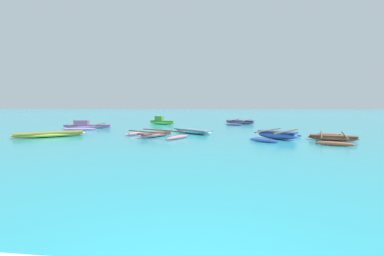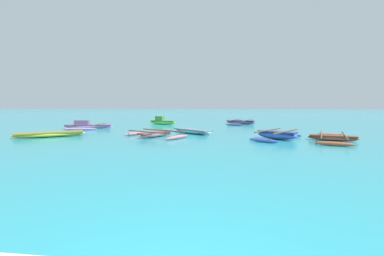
{
  "view_description": "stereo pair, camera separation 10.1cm",
  "coord_description": "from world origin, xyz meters",
  "px_view_note": "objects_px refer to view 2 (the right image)",
  "views": [
    {
      "loc": [
        0.33,
        -1.63,
        1.87
      ],
      "look_at": [
        -1.77,
        16.51,
        0.25
      ],
      "focal_mm": 24.0,
      "sensor_mm": 36.0,
      "label": 1
    },
    {
      "loc": [
        0.43,
        -1.62,
        1.87
      ],
      "look_at": [
        -1.77,
        16.51,
        0.25
      ],
      "focal_mm": 24.0,
      "sensor_mm": 36.0,
      "label": 2
    }
  ],
  "objects_px": {
    "moored_boat_2": "(241,122)",
    "moored_boat_7": "(162,122)",
    "moored_boat_1": "(87,126)",
    "moored_boat_4": "(277,135)",
    "moored_boat_3": "(333,138)",
    "moored_boat_6": "(156,134)",
    "moored_boat_0": "(50,134)",
    "moored_boat_5": "(193,131)"
  },
  "relations": [
    {
      "from": "moored_boat_2",
      "to": "moored_boat_7",
      "type": "bearing_deg",
      "value": -150.66
    },
    {
      "from": "moored_boat_1",
      "to": "moored_boat_4",
      "type": "height_order",
      "value": "moored_boat_1"
    },
    {
      "from": "moored_boat_4",
      "to": "moored_boat_7",
      "type": "xyz_separation_m",
      "value": [
        -8.88,
        9.98,
        0.05
      ]
    },
    {
      "from": "moored_boat_3",
      "to": "moored_boat_6",
      "type": "distance_m",
      "value": 9.75
    },
    {
      "from": "moored_boat_1",
      "to": "moored_boat_4",
      "type": "xyz_separation_m",
      "value": [
        13.92,
        -5.06,
        0.02
      ]
    },
    {
      "from": "moored_boat_0",
      "to": "moored_boat_5",
      "type": "relative_size",
      "value": 1.21
    },
    {
      "from": "moored_boat_2",
      "to": "moored_boat_3",
      "type": "relative_size",
      "value": 1.05
    },
    {
      "from": "moored_boat_0",
      "to": "moored_boat_2",
      "type": "xyz_separation_m",
      "value": [
        11.93,
        11.94,
        0.04
      ]
    },
    {
      "from": "moored_boat_4",
      "to": "moored_boat_7",
      "type": "bearing_deg",
      "value": 166.37
    },
    {
      "from": "moored_boat_3",
      "to": "moored_boat_2",
      "type": "bearing_deg",
      "value": 128.73
    },
    {
      "from": "moored_boat_7",
      "to": "moored_boat_6",
      "type": "bearing_deg",
      "value": -62.44
    },
    {
      "from": "moored_boat_7",
      "to": "moored_boat_5",
      "type": "bearing_deg",
      "value": -46.63
    },
    {
      "from": "moored_boat_4",
      "to": "moored_boat_0",
      "type": "bearing_deg",
      "value": -142.88
    },
    {
      "from": "moored_boat_1",
      "to": "moored_boat_4",
      "type": "relative_size",
      "value": 1.08
    },
    {
      "from": "moored_boat_0",
      "to": "moored_boat_7",
      "type": "bearing_deg",
      "value": 32.13
    },
    {
      "from": "moored_boat_3",
      "to": "moored_boat_5",
      "type": "bearing_deg",
      "value": -178.91
    },
    {
      "from": "moored_boat_1",
      "to": "moored_boat_0",
      "type": "bearing_deg",
      "value": -90.1
    },
    {
      "from": "moored_boat_0",
      "to": "moored_boat_7",
      "type": "relative_size",
      "value": 1.3
    },
    {
      "from": "moored_boat_2",
      "to": "moored_boat_4",
      "type": "xyz_separation_m",
      "value": [
        1.22,
        -11.38,
        0.03
      ]
    },
    {
      "from": "moored_boat_3",
      "to": "moored_boat_1",
      "type": "bearing_deg",
      "value": -178.03
    },
    {
      "from": "moored_boat_2",
      "to": "moored_boat_7",
      "type": "height_order",
      "value": "moored_boat_7"
    },
    {
      "from": "moored_boat_1",
      "to": "moored_boat_5",
      "type": "xyz_separation_m",
      "value": [
        8.95,
        -2.72,
        -0.05
      ]
    },
    {
      "from": "moored_boat_3",
      "to": "moored_boat_7",
      "type": "xyz_separation_m",
      "value": [
        -11.69,
        10.26,
        0.13
      ]
    },
    {
      "from": "moored_boat_1",
      "to": "moored_boat_2",
      "type": "xyz_separation_m",
      "value": [
        12.7,
        6.32,
        -0.01
      ]
    },
    {
      "from": "moored_boat_5",
      "to": "moored_boat_4",
      "type": "bearing_deg",
      "value": 14.49
    },
    {
      "from": "moored_boat_4",
      "to": "moored_boat_7",
      "type": "distance_m",
      "value": 13.36
    },
    {
      "from": "moored_boat_1",
      "to": "moored_boat_6",
      "type": "height_order",
      "value": "moored_boat_1"
    },
    {
      "from": "moored_boat_1",
      "to": "moored_boat_7",
      "type": "distance_m",
      "value": 7.04
    },
    {
      "from": "moored_boat_6",
      "to": "moored_boat_0",
      "type": "bearing_deg",
      "value": 125.3
    },
    {
      "from": "moored_boat_5",
      "to": "moored_boat_6",
      "type": "xyz_separation_m",
      "value": [
        -1.96,
        -2.12,
        0.01
      ]
    },
    {
      "from": "moored_boat_2",
      "to": "moored_boat_6",
      "type": "distance_m",
      "value": 12.54
    },
    {
      "from": "moored_boat_1",
      "to": "moored_boat_7",
      "type": "height_order",
      "value": "moored_boat_7"
    },
    {
      "from": "moored_boat_1",
      "to": "moored_boat_4",
      "type": "distance_m",
      "value": 14.81
    },
    {
      "from": "moored_boat_4",
      "to": "moored_boat_5",
      "type": "relative_size",
      "value": 1.24
    },
    {
      "from": "moored_boat_5",
      "to": "moored_boat_0",
      "type": "bearing_deg",
      "value": -120.87
    },
    {
      "from": "moored_boat_0",
      "to": "moored_boat_6",
      "type": "height_order",
      "value": "moored_boat_6"
    },
    {
      "from": "moored_boat_3",
      "to": "moored_boat_6",
      "type": "height_order",
      "value": "moored_boat_6"
    },
    {
      "from": "moored_boat_1",
      "to": "moored_boat_5",
      "type": "height_order",
      "value": "moored_boat_1"
    },
    {
      "from": "moored_boat_7",
      "to": "moored_boat_2",
      "type": "bearing_deg",
      "value": 26.64
    },
    {
      "from": "moored_boat_5",
      "to": "moored_boat_3",
      "type": "bearing_deg",
      "value": 21.06
    },
    {
      "from": "moored_boat_6",
      "to": "moored_boat_4",
      "type": "bearing_deg",
      "value": -63.58
    },
    {
      "from": "moored_boat_5",
      "to": "moored_boat_6",
      "type": "distance_m",
      "value": 2.89
    }
  ]
}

